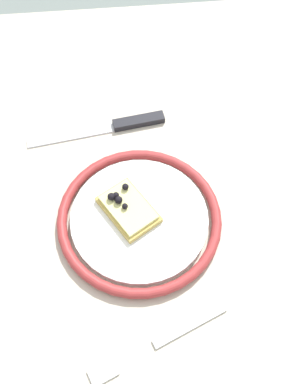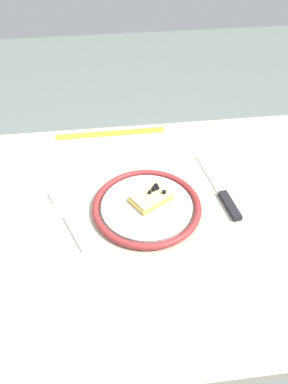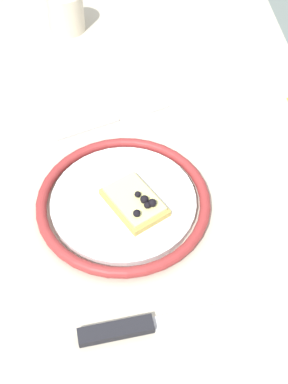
{
  "view_description": "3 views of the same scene",
  "coord_description": "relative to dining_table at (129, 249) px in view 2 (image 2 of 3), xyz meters",
  "views": [
    {
      "loc": [
        -0.25,
        0.05,
        1.36
      ],
      "look_at": [
        0.07,
        0.01,
        0.8
      ],
      "focal_mm": 40.2,
      "sensor_mm": 36.0,
      "label": 1
    },
    {
      "loc": [
        -0.04,
        -0.59,
        1.42
      ],
      "look_at": [
        0.04,
        0.04,
        0.81
      ],
      "focal_mm": 36.59,
      "sensor_mm": 36.0,
      "label": 2
    },
    {
      "loc": [
        0.46,
        0.03,
        1.31
      ],
      "look_at": [
        0.05,
        0.05,
        0.8
      ],
      "focal_mm": 44.06,
      "sensor_mm": 36.0,
      "label": 3
    }
  ],
  "objects": [
    {
      "name": "ground_plane",
      "position": [
        0.0,
        0.0,
        -0.66
      ],
      "size": [
        6.0,
        6.0,
        0.0
      ],
      "primitive_type": "plane",
      "color": "slate"
    },
    {
      "name": "measuring_tape",
      "position": [
        -0.02,
        0.33,
        0.11
      ],
      "size": [
        0.31,
        0.03,
        0.0
      ],
      "primitive_type": "cube",
      "rotation": [
        0.0,
        0.0,
        0.01
      ],
      "color": "yellow",
      "rests_on": "dining_table"
    },
    {
      "name": "knife",
      "position": [
        0.23,
        0.04,
        0.11
      ],
      "size": [
        0.05,
        0.24,
        0.01
      ],
      "color": "silver",
      "rests_on": "dining_table"
    },
    {
      "name": "dining_table",
      "position": [
        0.0,
        0.0,
        0.0
      ],
      "size": [
        1.11,
        0.73,
        0.77
      ],
      "color": "#BCB29E",
      "rests_on": "ground_plane"
    },
    {
      "name": "pizza_slice_near",
      "position": [
        0.06,
        0.04,
        0.13
      ],
      "size": [
        0.11,
        0.1,
        0.03
      ],
      "color": "tan",
      "rests_on": "plate"
    },
    {
      "name": "plate",
      "position": [
        0.04,
        0.02,
        0.11
      ],
      "size": [
        0.25,
        0.25,
        0.02
      ],
      "color": "white",
      "rests_on": "dining_table"
    },
    {
      "name": "fork",
      "position": [
        -0.14,
        0.02,
        0.11
      ],
      "size": [
        0.09,
        0.19,
        0.0
      ],
      "color": "silver",
      "rests_on": "dining_table"
    }
  ]
}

